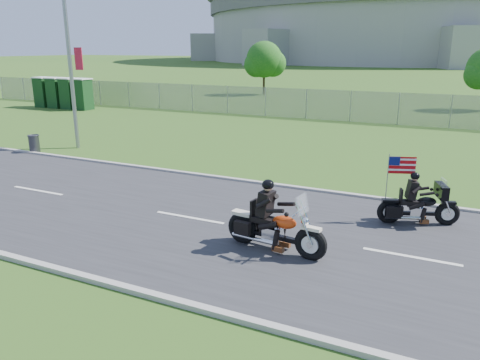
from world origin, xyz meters
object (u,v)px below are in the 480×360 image
at_px(streetlight, 70,26).
at_px(porta_toilet_b, 69,94).
at_px(porta_toilet_c, 56,93).
at_px(porta_toilet_d, 43,93).
at_px(trash_can, 34,144).
at_px(motorcycle_lead, 274,229).
at_px(porta_toilet_a, 83,95).
at_px(motorcycle_follow, 418,207).

xyz_separation_m(streetlight, porta_toilet_b, (-11.42, 10.78, -4.49)).
xyz_separation_m(streetlight, porta_toilet_c, (-12.82, 10.78, -4.49)).
bearing_deg(porta_toilet_d, streetlight, -37.17).
height_order(porta_toilet_b, trash_can, porta_toilet_b).
height_order(porta_toilet_d, motorcycle_lead, porta_toilet_d).
relative_size(porta_toilet_b, porta_toilet_c, 1.00).
distance_m(streetlight, porta_toilet_a, 15.39).
xyz_separation_m(porta_toilet_a, motorcycle_lead, (22.96, -18.00, -0.59)).
xyz_separation_m(porta_toilet_b, porta_toilet_c, (-1.40, 0.00, 0.00)).
bearing_deg(streetlight, porta_toilet_a, 132.91).
xyz_separation_m(porta_toilet_b, motorcycle_lead, (24.36, -18.00, -0.59)).
distance_m(porta_toilet_a, porta_toilet_b, 1.40).
height_order(motorcycle_follow, trash_can, motorcycle_follow).
relative_size(porta_toilet_b, motorcycle_follow, 1.07).
bearing_deg(porta_toilet_a, trash_can, -54.62).
xyz_separation_m(streetlight, trash_can, (-1.00, -1.92, -5.23)).
relative_size(streetlight, motorcycle_follow, 4.67).
bearing_deg(motorcycle_lead, porta_toilet_c, 151.59).
xyz_separation_m(porta_toilet_d, motorcycle_follow, (30.09, -14.67, -0.64)).
relative_size(porta_toilet_c, motorcycle_follow, 1.07).
relative_size(porta_toilet_c, motorcycle_lead, 0.87).
bearing_deg(streetlight, porta_toilet_c, 139.94).
bearing_deg(motorcycle_follow, porta_toilet_c, 133.00).
bearing_deg(porta_toilet_a, porta_toilet_c, 180.00).
bearing_deg(motorcycle_follow, porta_toilet_d, 134.09).
bearing_deg(porta_toilet_b, porta_toilet_d, 180.00).
distance_m(porta_toilet_c, porta_toilet_d, 1.40).
bearing_deg(trash_can, porta_toilet_a, 125.38).
bearing_deg(porta_toilet_d, motorcycle_lead, -33.53).
bearing_deg(porta_toilet_b, trash_can, -50.64).
bearing_deg(motorcycle_lead, porta_toilet_a, 148.43).
bearing_deg(motorcycle_follow, motorcycle_lead, -151.32).
bearing_deg(trash_can, motorcycle_lead, -20.80).
height_order(streetlight, porta_toilet_d, streetlight).
distance_m(porta_toilet_a, porta_toilet_c, 2.80).
relative_size(porta_toilet_a, porta_toilet_c, 1.00).
height_order(porta_toilet_a, porta_toilet_c, same).
bearing_deg(porta_toilet_b, streetlight, -43.35).
distance_m(streetlight, porta_toilet_d, 18.40).
height_order(porta_toilet_c, trash_can, porta_toilet_c).
bearing_deg(porta_toilet_b, motorcycle_follow, -28.26).
bearing_deg(porta_toilet_a, streetlight, -47.09).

